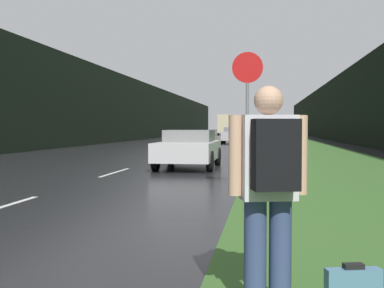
{
  "coord_description": "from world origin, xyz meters",
  "views": [
    {
      "loc": [
        4.75,
        -1.97,
        1.47
      ],
      "look_at": [
        2.41,
        13.79,
        0.91
      ],
      "focal_mm": 45.0,
      "sensor_mm": 36.0,
      "label": 1
    }
  ],
  "objects_px": {
    "car_passing_near": "(189,148)",
    "delivery_truck": "(226,125)",
    "car_passing_far": "(233,135)",
    "hitchhiker_with_backpack": "(269,185)",
    "stop_sign": "(247,107)"
  },
  "relations": [
    {
      "from": "car_passing_near",
      "to": "delivery_truck",
      "type": "height_order",
      "value": "delivery_truck"
    },
    {
      "from": "car_passing_far",
      "to": "delivery_truck",
      "type": "xyz_separation_m",
      "value": [
        -4.2,
        44.91,
        1.18
      ]
    },
    {
      "from": "hitchhiker_with_backpack",
      "to": "delivery_truck",
      "type": "height_order",
      "value": "delivery_truck"
    },
    {
      "from": "stop_sign",
      "to": "delivery_truck",
      "type": "height_order",
      "value": "delivery_truck"
    },
    {
      "from": "stop_sign",
      "to": "hitchhiker_with_backpack",
      "type": "height_order",
      "value": "stop_sign"
    },
    {
      "from": "stop_sign",
      "to": "car_passing_near",
      "type": "height_order",
      "value": "stop_sign"
    },
    {
      "from": "hitchhiker_with_backpack",
      "to": "delivery_truck",
      "type": "distance_m",
      "value": 84.59
    },
    {
      "from": "stop_sign",
      "to": "car_passing_far",
      "type": "bearing_deg",
      "value": 94.06
    },
    {
      "from": "stop_sign",
      "to": "delivery_truck",
      "type": "bearing_deg",
      "value": 94.8
    },
    {
      "from": "car_passing_near",
      "to": "car_passing_far",
      "type": "height_order",
      "value": "car_passing_far"
    },
    {
      "from": "hitchhiker_with_backpack",
      "to": "car_passing_near",
      "type": "distance_m",
      "value": 13.65
    },
    {
      "from": "stop_sign",
      "to": "car_passing_near",
      "type": "relative_size",
      "value": 0.72
    },
    {
      "from": "stop_sign",
      "to": "car_passing_far",
      "type": "xyz_separation_m",
      "value": [
        -2.3,
        32.37,
        -1.15
      ]
    },
    {
      "from": "hitchhiker_with_backpack",
      "to": "car_passing_near",
      "type": "relative_size",
      "value": 0.41
    },
    {
      "from": "stop_sign",
      "to": "car_passing_near",
      "type": "distance_m",
      "value": 6.85
    }
  ]
}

